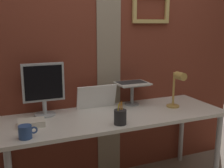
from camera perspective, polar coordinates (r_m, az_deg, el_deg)
brick_wall_back at (r=2.70m, az=-1.52°, el=7.26°), size 3.02×0.16×2.56m
desk at (r=2.46m, az=0.90°, el=-7.83°), size 1.94×0.67×0.75m
monitor at (r=2.41m, az=-13.87°, el=-0.33°), size 0.35×0.18×0.45m
laptop_stand at (r=2.69m, az=4.15°, el=-1.37°), size 0.28×0.22×0.21m
laptop at (r=2.72m, az=3.52°, el=1.37°), size 0.31×0.32×0.21m
whiteboard_panel at (r=2.59m, az=-3.15°, el=-2.63°), size 0.38×0.07×0.22m
desk_lamp at (r=2.61m, az=13.25°, el=-0.38°), size 0.12×0.20×0.35m
pen_cup at (r=2.18m, az=1.69°, el=-6.78°), size 0.10×0.10×0.18m
coffee_mug at (r=2.02m, az=-17.32°, el=-9.37°), size 0.13×0.09×0.09m
paper_clutter_stack at (r=2.25m, az=-16.18°, el=-7.66°), size 0.21×0.16×0.04m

